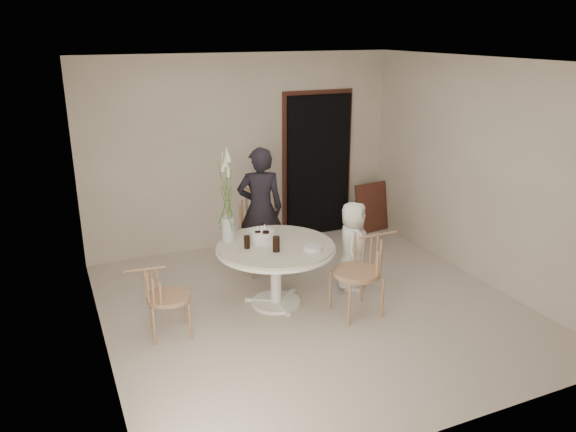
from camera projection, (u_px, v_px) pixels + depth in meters
name	position (u px, v px, depth m)	size (l,w,h in m)	color
ground	(313.00, 307.00, 6.36)	(4.50, 4.50, 0.00)	beige
room_shell	(315.00, 168.00, 5.85)	(4.50, 4.50, 4.50)	silver
doorway	(318.00, 166.00, 8.37)	(1.00, 0.10, 2.10)	black
door_trim	(317.00, 162.00, 8.38)	(1.12, 0.03, 2.22)	#5B301F
table	(276.00, 254.00, 6.25)	(1.33, 1.33, 0.73)	white
picture_frame	(371.00, 207.00, 8.66)	(0.57, 0.04, 0.76)	#5B301F
chair_far	(257.00, 220.00, 7.30)	(0.57, 0.61, 0.99)	tan
chair_right	(367.00, 262.00, 6.11)	(0.56, 0.52, 0.91)	tan
chair_left	(157.00, 291.00, 5.63)	(0.49, 0.46, 0.77)	tan
girl	(260.00, 209.00, 7.20)	(0.59, 0.39, 1.61)	black
boy	(353.00, 246.00, 6.67)	(0.53, 0.35, 1.09)	white
birthday_cake	(262.00, 236.00, 6.28)	(0.28, 0.28, 0.19)	silver
cola_tumbler_a	(247.00, 242.00, 6.09)	(0.07, 0.07, 0.14)	black
cola_tumbler_b	(276.00, 244.00, 6.00)	(0.08, 0.08, 0.17)	black
cola_tumbler_c	(258.00, 238.00, 6.22)	(0.07, 0.07, 0.14)	black
cola_tumbler_d	(266.00, 238.00, 6.19)	(0.07, 0.07, 0.16)	black
plate_stack	(313.00, 248.00, 6.06)	(0.21, 0.21, 0.05)	silver
flower_vase	(227.00, 205.00, 6.20)	(0.15, 0.15, 1.09)	#B7C1BD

